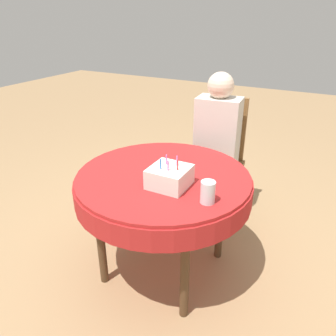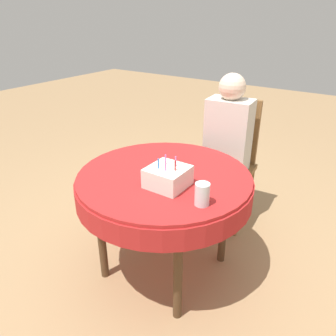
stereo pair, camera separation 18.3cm
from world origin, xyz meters
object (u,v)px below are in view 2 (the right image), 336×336
chair (229,158)px  birthday_cake (168,177)px  person (227,140)px  drinking_glass (202,194)px

chair → birthday_cake: (0.04, -0.93, 0.24)m
person → birthday_cake: size_ratio=5.75×
birthday_cake → drinking_glass: (0.25, -0.06, 0.00)m
person → birthday_cake: 0.83m
chair → drinking_glass: 1.06m
chair → person: person is taller
chair → birthday_cake: chair is taller
person → birthday_cake: bearing=-92.4°
chair → person: size_ratio=0.82×
birthday_cake → drinking_glass: bearing=-14.7°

